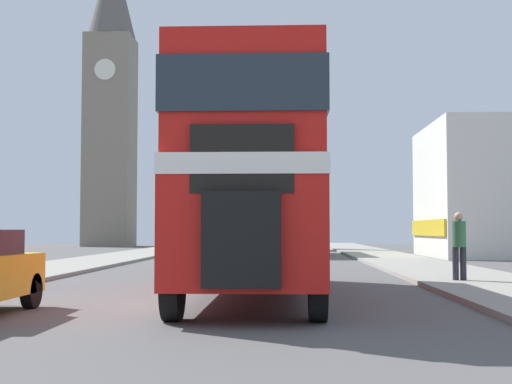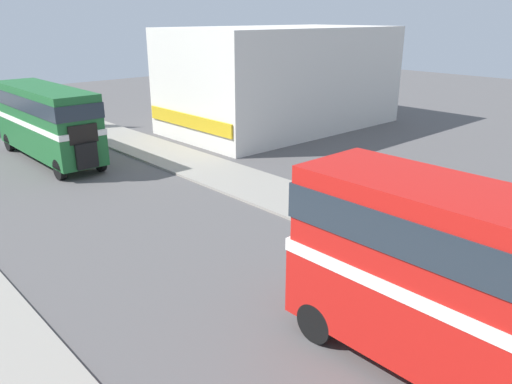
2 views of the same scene
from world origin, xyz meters
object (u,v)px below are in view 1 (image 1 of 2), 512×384
(pedestrian_walking, at_px, (459,242))
(church_tower, at_px, (111,90))
(bus_distant, at_px, (281,212))
(double_decker_bus, at_px, (256,174))

(pedestrian_walking, height_order, church_tower, church_tower)
(bus_distant, distance_m, pedestrian_walking, 22.51)
(double_decker_bus, xyz_separation_m, bus_distant, (0.43, 25.37, -0.19))
(pedestrian_walking, distance_m, church_tower, 49.48)
(pedestrian_walking, bearing_deg, double_decker_bus, -146.68)
(church_tower, bearing_deg, bus_distant, -54.50)
(double_decker_bus, height_order, bus_distant, double_decker_bus)
(bus_distant, relative_size, church_tower, 0.35)
(bus_distant, bearing_deg, pedestrian_walking, -77.82)
(church_tower, bearing_deg, pedestrian_walking, -65.23)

